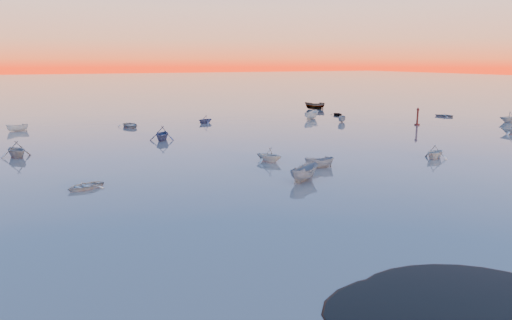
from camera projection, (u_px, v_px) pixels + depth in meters
ground at (123, 109)px, 112.82m from camera, size 600.00×600.00×0.00m
moored_fleet at (186, 138)px, 71.14m from camera, size 124.00×58.00×1.20m
boat_near_center at (304, 180)px, 46.41m from camera, size 3.75×4.56×1.47m
channel_marker at (417, 118)px, 85.30m from camera, size 0.90×0.90×3.19m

